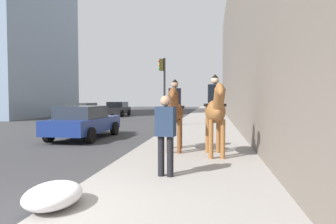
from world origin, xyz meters
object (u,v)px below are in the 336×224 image
pedestrian_greeting (166,130)px  car_near_lane (84,122)px  car_mid_lane (81,112)px  car_far_lane (117,109)px  mounted_horse_far (215,110)px  traffic_light_near_curb (163,82)px  mounted_horse_near (175,112)px

pedestrian_greeting → car_near_lane: pedestrian_greeting is taller
car_near_lane → car_mid_lane: bearing=26.7°
pedestrian_greeting → car_far_lane: bearing=29.3°
mounted_horse_far → traffic_light_near_curb: (8.94, 3.02, 1.35)m
pedestrian_greeting → car_mid_lane: (14.89, 8.85, -0.36)m
mounted_horse_near → pedestrian_greeting: 3.02m
mounted_horse_near → car_mid_lane: bearing=-148.4°
mounted_horse_near → car_mid_lane: mounted_horse_near is taller
mounted_horse_far → car_near_lane: mounted_horse_far is taller
mounted_horse_far → mounted_horse_near: bearing=-123.4°
mounted_horse_far → car_far_lane: (20.06, 9.61, -0.66)m
car_mid_lane → pedestrian_greeting: bearing=30.6°
car_mid_lane → car_far_lane: 7.56m
mounted_horse_far → car_mid_lane: bearing=-148.5°
traffic_light_near_curb → car_far_lane: bearing=30.7°
pedestrian_greeting → car_far_lane: (22.44, 8.56, -0.33)m
car_far_lane → traffic_light_near_curb: traffic_light_near_curb is taller
mounted_horse_far → car_mid_lane: 15.96m
car_far_lane → car_near_lane: bearing=11.6°
traffic_light_near_curb → mounted_horse_near: bearing=-168.0°
car_near_lane → car_far_lane: (16.35, 3.95, 0.02)m
car_near_lane → car_mid_lane: size_ratio=0.95×
car_near_lane → car_mid_lane: (8.80, 4.23, -0.01)m
car_mid_lane → car_far_lane: size_ratio=1.09×
car_mid_lane → traffic_light_near_curb: traffic_light_near_curb is taller
mounted_horse_near → pedestrian_greeting: bearing=-0.7°
car_near_lane → car_far_lane: same height
pedestrian_greeting → car_mid_lane: size_ratio=0.37×
car_mid_lane → traffic_light_near_curb: 8.01m
mounted_horse_far → pedestrian_greeting: mounted_horse_far is taller
mounted_horse_near → car_near_lane: 5.42m
car_mid_lane → traffic_light_near_curb: bearing=62.5°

